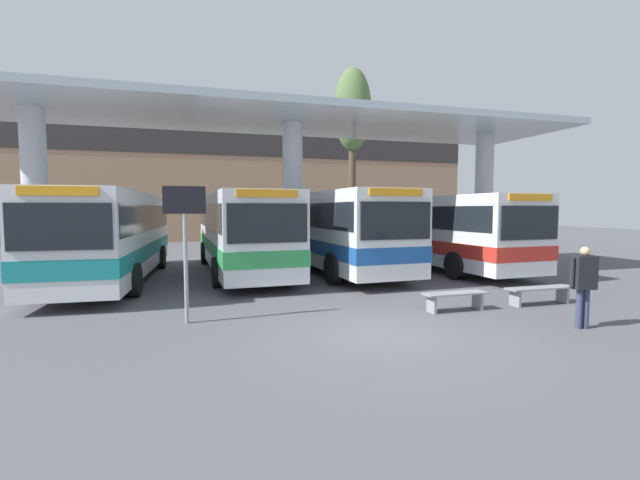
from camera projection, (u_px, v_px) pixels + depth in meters
ground_plane at (383, 334)px, 8.66m from camera, size 100.00×100.00×0.00m
townhouse_backdrop at (240, 176)px, 34.37m from camera, size 40.00×0.58×8.92m
station_canopy at (292, 139)px, 16.10m from camera, size 22.09×5.88×6.03m
transit_bus_left_bay at (113, 232)px, 15.05m from camera, size 3.08×10.69×3.08m
transit_bus_center_bay at (240, 229)px, 17.27m from camera, size 3.05×11.22×3.10m
transit_bus_right_bay at (334, 227)px, 17.57m from camera, size 3.11×10.41×3.17m
transit_bus_far_right_bay at (432, 228)px, 18.91m from camera, size 3.09×11.17×3.04m
waiting_bench_near_pillar at (539, 291)px, 11.33m from camera, size 1.93×0.44×0.46m
waiting_bench_mid_platform at (455, 297)px, 10.60m from camera, size 1.64×0.44×0.46m
info_sign_platform at (185, 226)px, 9.33m from camera, size 0.90×0.09×3.02m
pedestrian_waiting at (584, 279)px, 8.97m from camera, size 0.65×0.32×1.74m
poplar_tree_behind_left at (353, 114)px, 24.73m from camera, size 2.17×2.17×10.69m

